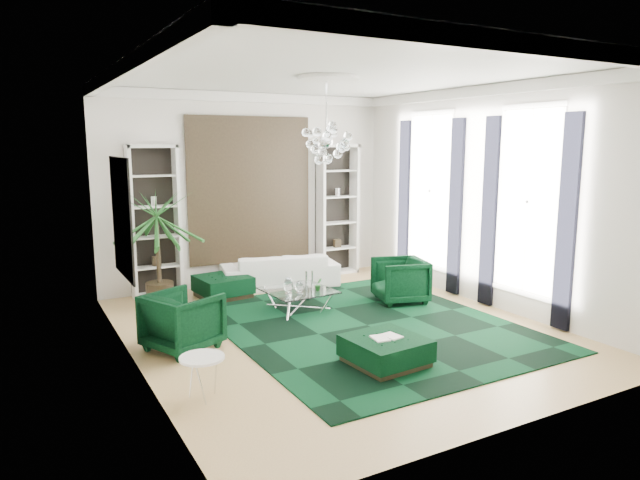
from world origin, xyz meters
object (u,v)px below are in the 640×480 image
armchair_right (400,280)px  coffee_table (298,300)px  ottoman_front (386,351)px  palm (157,233)px  sofa (280,270)px  side_table (203,378)px  ottoman_side (223,287)px  armchair_left (183,321)px

armchair_right → coffee_table: (-1.84, 0.40, -0.21)m
ottoman_front → palm: (-1.90, 4.10, 1.12)m
ottoman_front → sofa: bearing=83.1°
ottoman_front → side_table: 2.37m
sofa → coffee_table: bearing=86.9°
sofa → ottoman_side: sofa is taller
side_table → palm: 4.08m
armchair_left → side_table: (-0.24, -1.65, -0.16)m
ottoman_side → palm: (-1.17, -0.05, 1.10)m
armchair_left → palm: 2.44m
armchair_right → palm: bearing=-99.1°
coffee_table → ottoman_front: 2.70m
armchair_left → coffee_table: bearing=-93.4°
ottoman_front → palm: size_ratio=0.35×
palm → side_table: bearing=-96.8°
armchair_left → armchair_right: bearing=-108.1°
sofa → armchair_left: armchair_left is taller
sofa → side_table: 5.08m
ottoman_side → armchair_left: bearing=-121.0°
armchair_left → armchair_right: (4.06, 0.46, -0.01)m
armchair_left → coffee_table: size_ratio=0.83×
coffee_table → ottoman_side: ottoman_side is taller
ottoman_side → coffee_table: bearing=-60.3°
armchair_right → coffee_table: armchair_right is taller
coffee_table → palm: 2.68m
armchair_left → side_table: size_ratio=1.77×
sofa → armchair_right: armchair_right is taller
sofa → coffee_table: (-0.43, -1.66, -0.15)m
ottoman_side → ottoman_front: (0.73, -4.15, -0.02)m
ottoman_side → ottoman_front: bearing=-80.1°
ottoman_side → ottoman_front: 4.21m
ottoman_front → palm: palm is taller
side_table → coffee_table: bearing=45.6°
armchair_left → ottoman_side: bearing=-55.7°
ottoman_side → palm: bearing=-177.6°
coffee_table → ottoman_front: size_ratio=1.17×
sofa → palm: bearing=17.4°
sofa → coffee_table: 1.72m
side_table → armchair_left: bearing=81.7°
sofa → ottoman_front: size_ratio=2.49×
side_table → palm: (0.47, 3.92, 1.06)m
sofa → armchair_right: 2.50m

